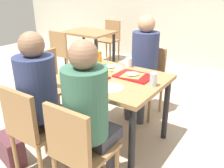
# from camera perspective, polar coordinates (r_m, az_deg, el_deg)

# --- Properties ---
(ground_plane) EXTENTS (10.00, 10.00, 0.02)m
(ground_plane) POSITION_cam_1_polar(r_m,az_deg,el_deg) (2.75, 0.00, -13.19)
(ground_plane) COLOR #B7A893
(main_table) EXTENTS (1.02, 0.85, 0.74)m
(main_table) POSITION_cam_1_polar(r_m,az_deg,el_deg) (2.43, 0.00, -0.65)
(main_table) COLOR #9E7247
(main_table) RESTS_ON ground_plane
(chair_near_left) EXTENTS (0.40, 0.40, 0.86)m
(chair_near_left) POSITION_cam_1_polar(r_m,az_deg,el_deg) (2.13, -18.41, -9.47)
(chair_near_left) COLOR #9E7247
(chair_near_left) RESTS_ON ground_plane
(chair_near_right) EXTENTS (0.40, 0.40, 0.86)m
(chair_near_right) POSITION_cam_1_polar(r_m,az_deg,el_deg) (1.81, -7.98, -14.72)
(chair_near_right) COLOR #9E7247
(chair_near_right) RESTS_ON ground_plane
(chair_far_side) EXTENTS (0.40, 0.40, 0.86)m
(chair_far_side) POSITION_cam_1_polar(r_m,az_deg,el_deg) (3.14, 8.32, 1.93)
(chair_far_side) COLOR #9E7247
(chair_far_side) RESTS_ON ground_plane
(chair_left_end) EXTENTS (0.40, 0.40, 0.86)m
(chair_left_end) POSITION_cam_1_polar(r_m,az_deg,el_deg) (3.04, -14.08, 0.77)
(chair_left_end) COLOR #9E7247
(chair_left_end) RESTS_ON ground_plane
(person_in_red) EXTENTS (0.32, 0.42, 1.27)m
(person_in_red) POSITION_cam_1_polar(r_m,az_deg,el_deg) (2.10, -16.25, -2.16)
(person_in_red) COLOR #383842
(person_in_red) RESTS_ON ground_plane
(person_in_brown_jacket) EXTENTS (0.32, 0.42, 1.27)m
(person_in_brown_jacket) POSITION_cam_1_polar(r_m,az_deg,el_deg) (1.76, -5.38, -6.11)
(person_in_brown_jacket) COLOR #383842
(person_in_brown_jacket) RESTS_ON ground_plane
(person_far_side) EXTENTS (0.32, 0.42, 1.27)m
(person_far_side) POSITION_cam_1_polar(r_m,az_deg,el_deg) (2.94, 7.36, 5.64)
(person_far_side) COLOR #383842
(person_far_side) RESTS_ON ground_plane
(tray_red_near) EXTENTS (0.38, 0.29, 0.02)m
(tray_red_near) POSITION_cam_1_polar(r_m,az_deg,el_deg) (2.38, -5.57, 1.62)
(tray_red_near) COLOR #B21414
(tray_red_near) RESTS_ON main_table
(tray_red_far) EXTENTS (0.36, 0.27, 0.02)m
(tray_red_far) POSITION_cam_1_polar(r_m,az_deg,el_deg) (2.41, 5.23, 1.87)
(tray_red_far) COLOR #B21414
(tray_red_far) RESTS_ON main_table
(paper_plate_center) EXTENTS (0.22, 0.22, 0.01)m
(paper_plate_center) POSITION_cam_1_polar(r_m,az_deg,el_deg) (2.66, 0.11, 3.86)
(paper_plate_center) COLOR white
(paper_plate_center) RESTS_ON main_table
(paper_plate_near_edge) EXTENTS (0.22, 0.22, 0.01)m
(paper_plate_near_edge) POSITION_cam_1_polar(r_m,az_deg,el_deg) (2.13, -0.13, -0.92)
(paper_plate_near_edge) COLOR white
(paper_plate_near_edge) RESTS_ON main_table
(pizza_slice_a) EXTENTS (0.28, 0.27, 0.02)m
(pizza_slice_a) POSITION_cam_1_polar(r_m,az_deg,el_deg) (2.38, -5.05, 2.07)
(pizza_slice_a) COLOR #DBAD60
(pizza_slice_a) RESTS_ON tray_red_near
(pizza_slice_b) EXTENTS (0.26, 0.27, 0.02)m
(pizza_slice_b) POSITION_cam_1_polar(r_m,az_deg,el_deg) (2.40, 4.81, 2.28)
(pizza_slice_b) COLOR #C68C47
(pizza_slice_b) RESTS_ON tray_red_far
(pizza_slice_c) EXTENTS (0.21, 0.22, 0.02)m
(pizza_slice_c) POSITION_cam_1_polar(r_m,az_deg,el_deg) (2.64, -0.34, 4.06)
(pizza_slice_c) COLOR tan
(pizza_slice_c) RESTS_ON paper_plate_center
(plastic_cup_a) EXTENTS (0.07, 0.07, 0.10)m
(plastic_cup_a) POSITION_cam_1_polar(r_m,az_deg,el_deg) (2.68, 3.91, 5.02)
(plastic_cup_a) COLOR white
(plastic_cup_a) RESTS_ON main_table
(plastic_cup_b) EXTENTS (0.07, 0.07, 0.10)m
(plastic_cup_b) POSITION_cam_1_polar(r_m,az_deg,el_deg) (2.09, -4.99, -0.13)
(plastic_cup_b) COLOR white
(plastic_cup_b) RESTS_ON main_table
(plastic_cup_c) EXTENTS (0.07, 0.07, 0.10)m
(plastic_cup_c) POSITION_cam_1_polar(r_m,az_deg,el_deg) (2.66, -6.53, 4.79)
(plastic_cup_c) COLOR white
(plastic_cup_c) RESTS_ON main_table
(soda_can) EXTENTS (0.07, 0.07, 0.12)m
(soda_can) POSITION_cam_1_polar(r_m,az_deg,el_deg) (2.20, 9.71, 1.03)
(soda_can) COLOR #B7BCC6
(soda_can) RESTS_ON main_table
(condiment_bottle) EXTENTS (0.06, 0.06, 0.16)m
(condiment_bottle) POSITION_cam_1_polar(r_m,az_deg,el_deg) (2.73, -3.01, 6.04)
(condiment_bottle) COLOR orange
(condiment_bottle) RESTS_ON main_table
(foil_bundle) EXTENTS (0.10, 0.10, 0.10)m
(foil_bundle) POSITION_cam_1_polar(r_m,az_deg,el_deg) (2.62, -8.16, 4.40)
(foil_bundle) COLOR silver
(foil_bundle) RESTS_ON main_table
(handbag) EXTENTS (0.35, 0.23, 0.28)m
(handbag) POSITION_cam_1_polar(r_m,az_deg,el_deg) (2.58, -22.69, -13.97)
(handbag) COLOR #592D38
(handbag) RESTS_ON ground_plane
(background_table) EXTENTS (0.90, 0.70, 0.74)m
(background_table) POSITION_cam_1_polar(r_m,az_deg,el_deg) (4.87, -5.38, 10.76)
(background_table) COLOR #9E7247
(background_table) RESTS_ON ground_plane
(background_chair_near) EXTENTS (0.40, 0.40, 0.86)m
(background_chair_near) POSITION_cam_1_polar(r_m,az_deg,el_deg) (4.37, -11.45, 7.58)
(background_chair_near) COLOR #9E7247
(background_chair_near) RESTS_ON ground_plane
(background_chair_far) EXTENTS (0.40, 0.40, 0.86)m
(background_chair_far) POSITION_cam_1_polar(r_m,az_deg,el_deg) (5.47, -0.41, 10.96)
(background_chair_far) COLOR #9E7247
(background_chair_far) RESTS_ON ground_plane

